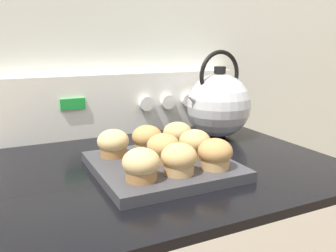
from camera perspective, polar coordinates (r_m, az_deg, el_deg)
wall_back at (r=1.15m, az=-7.99°, el=12.68°), size 8.00×0.05×2.40m
control_panel at (r=1.12m, az=-6.71°, el=3.67°), size 0.74×0.07×0.19m
muffin_pan at (r=0.79m, az=-0.96°, el=-6.41°), size 0.29×0.29×0.02m
muffin_r0_c0 at (r=0.68m, az=-4.32°, el=-6.25°), size 0.07×0.07×0.06m
muffin_r0_c1 at (r=0.71m, az=1.78°, el=-5.33°), size 0.07×0.07×0.06m
muffin_r0_c2 at (r=0.74m, az=7.58°, el=-4.48°), size 0.07×0.07×0.06m
muffin_r1_c1 at (r=0.78m, az=-0.75°, el=-3.59°), size 0.07×0.07×0.06m
muffin_r1_c2 at (r=0.81m, az=4.31°, el=-2.85°), size 0.07×0.07×0.06m
muffin_r2_c0 at (r=0.82m, az=-8.79°, el=-2.77°), size 0.07×0.07×0.06m
muffin_r2_c1 at (r=0.85m, az=-3.37°, el=-2.05°), size 0.07×0.07×0.06m
muffin_r2_c2 at (r=0.89m, az=1.53°, el=-1.43°), size 0.07×0.07×0.06m
tea_kettle at (r=1.06m, az=8.08°, el=3.47°), size 0.22×0.19×0.26m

